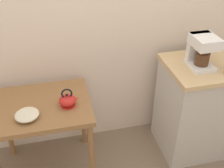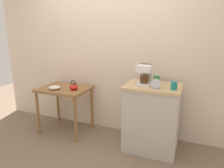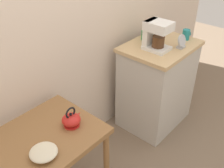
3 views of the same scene
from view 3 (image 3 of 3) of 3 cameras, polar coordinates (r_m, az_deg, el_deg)
The scene contains 9 objects.
ground_plane at distance 2.61m, azimuth -1.23°, elevation -15.33°, with size 8.00×8.00×0.00m, color #7A6651.
wooden_table at distance 1.87m, azimuth -14.52°, elevation -13.31°, with size 0.76×0.59×0.73m.
kitchen_counter at distance 2.77m, azimuth 9.51°, elevation -0.19°, with size 0.72×0.55×0.91m.
bowl_stoneware at distance 1.67m, azimuth -14.48°, elevation -14.00°, with size 0.17×0.17×0.05m.
teakettle at distance 1.82m, azimuth -8.69°, elevation -7.56°, with size 0.16×0.13×0.15m.
coffee_maker at distance 2.40m, azimuth 9.38°, elevation 10.53°, with size 0.18×0.22×0.26m.
mug_dark_teal at distance 2.70m, azimuth 15.62°, elevation 10.20°, with size 0.08×0.07×0.10m.
mug_tall_green at distance 2.63m, azimuth 7.16°, elevation 10.37°, with size 0.08×0.08×0.09m.
table_clock at distance 2.51m, azimuth 14.72°, elevation 8.69°, with size 0.11×0.06×0.13m.
Camera 3 is at (-1.27, -1.18, 1.94)m, focal length 42.61 mm.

